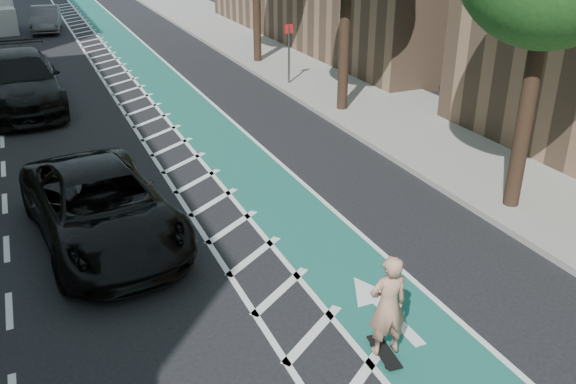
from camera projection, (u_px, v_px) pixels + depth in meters
ground at (183, 272)px, 12.09m from camera, size 120.00×120.00×0.00m
bike_lane at (193, 114)px, 21.49m from camera, size 2.00×90.00×0.01m
buffer_strip at (150, 119)px, 20.94m from camera, size 1.40×90.00×0.01m
sidewalk_right at (354, 92)px, 23.84m from camera, size 5.00×90.00×0.15m
curb_right at (297, 99)px, 22.94m from camera, size 0.12×90.00×0.16m
sign_post at (289, 53)px, 24.27m from camera, size 0.35×0.08×2.47m
skateboard at (384, 352)px, 9.77m from camera, size 0.34×0.88×0.12m
skateboarder at (388, 306)px, 9.39m from camera, size 0.68×0.49×1.75m
suv_near at (101, 207)px, 12.95m from camera, size 3.24×5.96×1.58m
suv_far at (20, 81)px, 21.77m from camera, size 2.82×6.72×1.94m
car_grey at (46, 19)px, 35.80m from camera, size 2.03×4.49×1.43m
pedestrian at (447, 92)px, 20.64m from camera, size 0.72×0.85×1.55m
barrel_b at (41, 112)px, 20.05m from camera, size 0.74×0.74×1.01m
barrel_c at (19, 75)px, 24.64m from camera, size 0.72×0.72×0.99m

